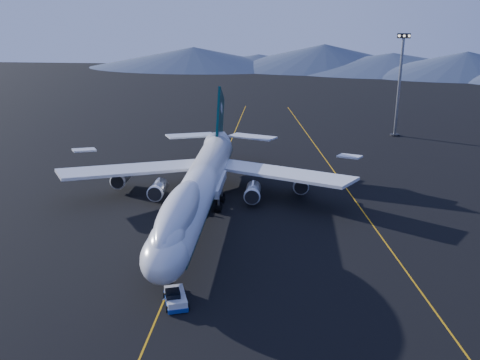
{
  "coord_description": "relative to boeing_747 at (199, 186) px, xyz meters",
  "views": [
    {
      "loc": [
        15.69,
        -91.42,
        38.11
      ],
      "look_at": [
        7.26,
        3.8,
        6.0
      ],
      "focal_mm": 40.0,
      "sensor_mm": 36.0,
      "label": 1
    }
  ],
  "objects": [
    {
      "name": "ground",
      "position": [
        -0.0,
        -0.03,
        -5.81
      ],
      "size": [
        500.0,
        500.0,
        0.0
      ],
      "primitive_type": "plane",
      "color": "black",
      "rests_on": "ground"
    },
    {
      "name": "taxiway_line_main",
      "position": [
        -0.0,
        -0.03,
        -5.8
      ],
      "size": [
        0.25,
        220.0,
        0.01
      ],
      "primitive_type": "cube",
      "color": "orange",
      "rests_on": "ground"
    },
    {
      "name": "taxiway_line_side",
      "position": [
        30.0,
        9.97,
        -5.8
      ],
      "size": [
        28.08,
        198.09,
        0.01
      ],
      "primitive_type": "cube",
      "rotation": [
        0.0,
        0.0,
        0.14
      ],
      "color": "orange",
      "rests_on": "ground"
    },
    {
      "name": "boeing_747",
      "position": [
        0.0,
        0.0,
        0.0
      ],
      "size": [
        59.62,
        72.43,
        19.37
      ],
      "color": "silver",
      "rests_on": "ground"
    },
    {
      "name": "pushback_tug",
      "position": [
        1.76,
        -30.56,
        -5.09
      ],
      "size": [
        4.25,
        5.84,
        2.29
      ],
      "rotation": [
        0.0,
        0.0,
        0.33
      ],
      "color": "silver",
      "rests_on": "ground"
    },
    {
      "name": "floodlight_mast",
      "position": [
        47.92,
        67.16,
        9.13
      ],
      "size": [
        3.64,
        2.73,
        29.49
      ],
      "rotation": [
        0.0,
        0.0,
        -0.08
      ],
      "color": "black",
      "rests_on": "ground"
    }
  ]
}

